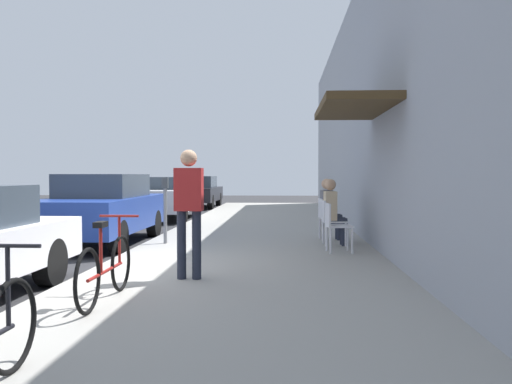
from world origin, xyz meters
TOP-DOWN VIEW (x-y plane):
  - ground_plane at (0.00, 0.00)m, footprint 60.00×60.00m
  - sidewalk_slab at (2.25, 2.00)m, footprint 4.50×32.00m
  - building_facade at (4.65, 1.99)m, footprint 1.40×32.00m
  - parked_car_1 at (-1.10, 3.51)m, footprint 1.80×4.40m
  - parked_car_2 at (-1.10, 9.83)m, footprint 1.80×4.40m
  - parked_car_3 at (-1.10, 16.08)m, footprint 1.80×4.40m
  - parking_meter at (0.45, 2.74)m, footprint 0.12×0.10m
  - bicycle_1 at (0.89, -2.04)m, footprint 0.46×1.71m
  - cafe_chair_0 at (3.72, 1.71)m, footprint 0.48×0.48m
  - cafe_chair_1 at (3.72, 2.64)m, footprint 0.46×0.46m
  - seated_patron_1 at (3.78, 2.64)m, footprint 0.44×0.37m
  - cafe_chair_2 at (3.72, 3.52)m, footprint 0.48×0.48m
  - seated_patron_2 at (3.78, 3.52)m, footprint 0.45×0.39m
  - pedestrian_standing at (1.57, -0.77)m, footprint 0.36×0.22m

SIDE VIEW (x-z plane):
  - ground_plane at x=0.00m, z-range 0.00..0.00m
  - sidewalk_slab at x=2.25m, z-range 0.00..0.12m
  - bicycle_1 at x=0.89m, z-range 0.03..0.93m
  - cafe_chair_0 at x=3.72m, z-range 0.19..1.06m
  - cafe_chair_1 at x=3.72m, z-range 0.19..1.06m
  - cafe_chair_2 at x=3.72m, z-range 0.19..1.06m
  - parked_car_3 at x=-1.10m, z-range 0.02..1.45m
  - parked_car_2 at x=-1.10m, z-range 0.04..1.46m
  - parked_car_1 at x=-1.10m, z-range 0.02..1.53m
  - seated_patron_1 at x=3.78m, z-range 0.17..1.46m
  - seated_patron_2 at x=3.78m, z-range 0.17..1.46m
  - parking_meter at x=0.45m, z-range 0.23..1.55m
  - pedestrian_standing at x=1.57m, z-range 0.27..1.97m
  - building_facade at x=4.65m, z-range 0.00..5.89m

